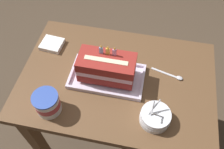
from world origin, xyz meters
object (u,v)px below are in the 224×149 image
Objects in this scene: bowl_stack at (155,117)px; serving_spoon_near_tray at (175,76)px; foil_tray at (107,77)px; ice_cream_tub at (47,103)px; birthday_cake at (107,67)px; napkin_pile at (52,44)px.

bowl_stack is 0.26m from serving_spoon_near_tray.
ice_cream_tub is at bearing -134.67° from foil_tray.
serving_spoon_near_tray is (0.32, 0.07, -0.08)m from birthday_cake.
ice_cream_tub is (-0.22, -0.22, -0.03)m from birthday_cake.
bowl_stack is (0.25, -0.18, -0.06)m from birthday_cake.
bowl_stack is at bearing -29.05° from napkin_pile.
bowl_stack is 0.67m from napkin_pile.
birthday_cake reaches higher than serving_spoon_near_tray.
ice_cream_tub is 0.70× the size of serving_spoon_near_tray.
birthday_cake is 0.31m from ice_cream_tub.
serving_spoon_near_tray is at bearing -6.50° from napkin_pile.
foil_tray is 0.31m from bowl_stack.
bowl_stack reaches higher than foil_tray.
bowl_stack reaches higher than ice_cream_tub.
serving_spoon_near_tray is at bearing 73.35° from bowl_stack.
birthday_cake is 1.63× the size of serving_spoon_near_tray.
ice_cream_tub is 0.95× the size of napkin_pile.
birthday_cake is at bearing 45.34° from ice_cream_tub.
foil_tray is at bearing 144.62° from bowl_stack.
napkin_pile is at bearing 156.25° from birthday_cake.
bowl_stack is at bearing -35.38° from foil_tray.
bowl_stack is 0.83× the size of serving_spoon_near_tray.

